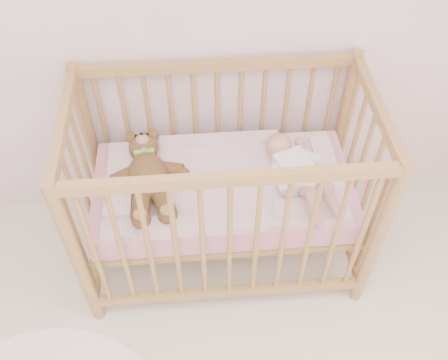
{
  "coord_description": "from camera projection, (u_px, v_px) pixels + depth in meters",
  "views": [
    {
      "loc": [
        0.16,
        0.05,
        2.31
      ],
      "look_at": [
        0.28,
        1.55,
        0.62
      ],
      "focal_mm": 40.0,
      "sensor_mm": 36.0,
      "label": 1
    }
  ],
  "objects": [
    {
      "name": "blanket",
      "position": [
        223.0,
        181.0,
        2.34
      ],
      "size": [
        1.1,
        0.58,
        0.06
      ],
      "primitive_type": null,
      "color": "pink",
      "rests_on": "mattress"
    },
    {
      "name": "crib",
      "position": [
        223.0,
        189.0,
        2.39
      ],
      "size": [
        1.36,
        0.76,
        1.0
      ],
      "primitive_type": null,
      "color": "#B4824C",
      "rests_on": "floor"
    },
    {
      "name": "mattress",
      "position": [
        223.0,
        191.0,
        2.4
      ],
      "size": [
        1.22,
        0.62,
        0.13
      ],
      "primitive_type": "cube",
      "color": "pink",
      "rests_on": "crib"
    },
    {
      "name": "baby",
      "position": [
        297.0,
        169.0,
        2.29
      ],
      "size": [
        0.45,
        0.62,
        0.14
      ],
      "primitive_type": null,
      "rotation": [
        0.0,
        0.0,
        0.35
      ],
      "color": "white",
      "rests_on": "blanket"
    },
    {
      "name": "teddy_bear",
      "position": [
        148.0,
        176.0,
        2.25
      ],
      "size": [
        0.46,
        0.6,
        0.15
      ],
      "primitive_type": null,
      "rotation": [
        0.0,
        0.0,
        0.13
      ],
      "color": "brown",
      "rests_on": "blanket"
    }
  ]
}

